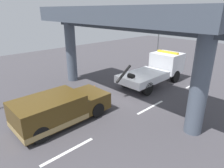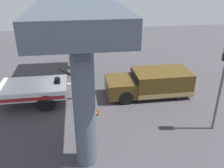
{
  "view_description": "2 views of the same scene",
  "coord_description": "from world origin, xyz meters",
  "px_view_note": "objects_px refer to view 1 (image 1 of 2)",
  "views": [
    {
      "loc": [
        -9.46,
        -8.77,
        5.78
      ],
      "look_at": [
        -0.39,
        0.73,
        0.82
      ],
      "focal_mm": 31.68,
      "sensor_mm": 36.0,
      "label": 1
    },
    {
      "loc": [
        -0.55,
        13.34,
        7.23
      ],
      "look_at": [
        -2.41,
        0.51,
        1.14
      ],
      "focal_mm": 39.06,
      "sensor_mm": 36.0,
      "label": 2
    }
  ],
  "objects_px": {
    "tow_truck_white": "(157,69)",
    "traffic_cone_orange": "(95,89)",
    "towed_van_green": "(59,109)",
    "traffic_light_far": "(159,32)"
  },
  "relations": [
    {
      "from": "tow_truck_white",
      "to": "traffic_cone_orange",
      "type": "xyz_separation_m",
      "value": [
        -5.26,
        1.74,
        -0.89
      ]
    },
    {
      "from": "towed_van_green",
      "to": "traffic_cone_orange",
      "type": "height_order",
      "value": "towed_van_green"
    },
    {
      "from": "traffic_cone_orange",
      "to": "tow_truck_white",
      "type": "bearing_deg",
      "value": -18.34
    },
    {
      "from": "tow_truck_white",
      "to": "traffic_light_far",
      "type": "height_order",
      "value": "traffic_light_far"
    },
    {
      "from": "tow_truck_white",
      "to": "towed_van_green",
      "type": "xyz_separation_m",
      "value": [
        -9.13,
        -0.01,
        -0.42
      ]
    },
    {
      "from": "tow_truck_white",
      "to": "traffic_cone_orange",
      "type": "relative_size",
      "value": 11.15
    },
    {
      "from": "towed_van_green",
      "to": "traffic_cone_orange",
      "type": "relative_size",
      "value": 8.0
    },
    {
      "from": "tow_truck_white",
      "to": "traffic_light_far",
      "type": "bearing_deg",
      "value": 34.17
    },
    {
      "from": "traffic_cone_orange",
      "to": "towed_van_green",
      "type": "bearing_deg",
      "value": -155.65
    },
    {
      "from": "towed_van_green",
      "to": "traffic_light_far",
      "type": "bearing_deg",
      "value": 14.97
    }
  ]
}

